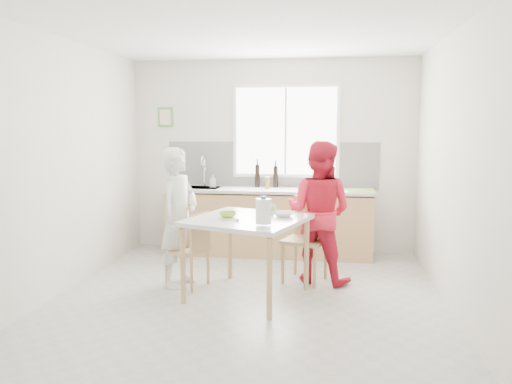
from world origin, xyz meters
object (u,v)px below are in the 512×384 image
at_px(chair_left, 192,246).
at_px(bowl_white, 284,214).
at_px(dining_table, 247,226).
at_px(person_red, 319,212).
at_px(milk_jug, 264,211).
at_px(wine_bottle_a, 257,176).
at_px(chair_far, 307,235).
at_px(wine_bottle_b, 276,177).
at_px(bowl_green, 228,215).
at_px(person_white, 179,217).

xyz_separation_m(chair_left, bowl_white, (1.02, -0.07, 0.40)).
distance_m(dining_table, person_red, 0.96).
height_order(bowl_white, milk_jug, milk_jug).
xyz_separation_m(chair_left, wine_bottle_a, (0.48, 1.72, 0.62)).
bearing_deg(dining_table, person_red, 41.67).
bearing_deg(chair_far, person_red, 3.41).
distance_m(chair_left, person_red, 1.48).
bearing_deg(milk_jug, wine_bottle_a, 117.87).
height_order(bowl_white, wine_bottle_a, wine_bottle_a).
bearing_deg(bowl_white, chair_left, 176.14).
bearing_deg(chair_left, dining_table, 90.00).
bearing_deg(wine_bottle_b, person_red, -63.93).
xyz_separation_m(bowl_green, bowl_white, (0.57, 0.13, -0.00)).
height_order(chair_far, person_white, person_white).
bearing_deg(person_red, bowl_green, 52.14).
bearing_deg(bowl_green, chair_far, 39.70).
relative_size(bowl_white, wine_bottle_b, 0.69).
xyz_separation_m(person_red, wine_bottle_b, (-0.64, 1.30, 0.27)).
height_order(person_red, wine_bottle_b, person_red).
relative_size(chair_left, bowl_green, 4.74).
bearing_deg(wine_bottle_b, person_white, -118.10).
distance_m(chair_left, bowl_white, 1.09).
relative_size(bowl_green, bowl_white, 0.86).
relative_size(chair_left, wine_bottle_a, 2.61).
distance_m(chair_far, person_red, 0.31).
distance_m(chair_left, bowl_green, 0.63).
distance_m(person_white, wine_bottle_a, 1.81).
height_order(chair_far, wine_bottle_a, wine_bottle_a).
relative_size(person_red, milk_jug, 6.12).
distance_m(person_red, wine_bottle_a, 1.59).
bearing_deg(person_red, chair_left, 35.34).
bearing_deg(milk_jug, bowl_green, 156.41).
xyz_separation_m(person_red, bowl_green, (-0.92, -0.62, 0.06)).
xyz_separation_m(dining_table, wine_bottle_b, (0.08, 1.94, 0.32)).
bearing_deg(wine_bottle_a, milk_jug, -80.21).
bearing_deg(wine_bottle_a, person_red, -55.33).
bearing_deg(bowl_white, wine_bottle_a, 106.75).
distance_m(bowl_green, wine_bottle_b, 1.96).
bearing_deg(dining_table, milk_jug, -58.80).
xyz_separation_m(chair_far, milk_jug, (-0.37, -1.04, 0.45)).
relative_size(dining_table, bowl_green, 7.75).
height_order(chair_left, person_white, person_white).
distance_m(chair_left, chair_far, 1.33).
height_order(chair_left, wine_bottle_a, wine_bottle_a).
bearing_deg(person_red, chair_far, 3.41).
height_order(dining_table, milk_jug, milk_jug).
bearing_deg(bowl_white, chair_far, 66.93).
relative_size(dining_table, bowl_white, 6.63).
bearing_deg(bowl_white, milk_jug, -105.50).
bearing_deg(person_red, dining_table, 59.74).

